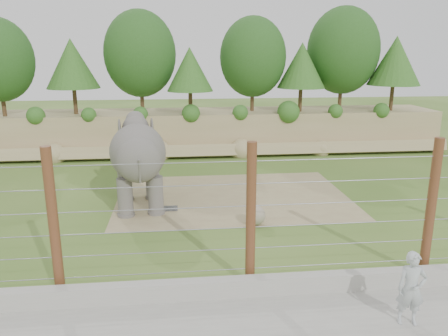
{
  "coord_description": "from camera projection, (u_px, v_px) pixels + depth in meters",
  "views": [
    {
      "loc": [
        -1.86,
        -15.08,
        6.17
      ],
      "look_at": [
        0.0,
        2.0,
        1.6
      ],
      "focal_mm": 35.0,
      "sensor_mm": 36.0,
      "label": 1
    }
  ],
  "objects": [
    {
      "name": "dirt_patch",
      "position": [
        233.0,
        197.0,
        19.2
      ],
      "size": [
        10.0,
        7.0,
        0.02
      ],
      "primitive_type": "cube",
      "color": "#97825C",
      "rests_on": "ground"
    },
    {
      "name": "stone_ball",
      "position": [
        256.0,
        215.0,
        15.98
      ],
      "size": [
        0.72,
        0.72,
        0.72
      ],
      "primitive_type": "sphere",
      "color": "gray",
      "rests_on": "dirt_patch"
    },
    {
      "name": "barrier_fence",
      "position": [
        251.0,
        217.0,
        11.43
      ],
      "size": [
        20.26,
        0.26,
        4.0
      ],
      "color": "#5B321A",
      "rests_on": "ground"
    },
    {
      "name": "back_embankment",
      "position": [
        215.0,
        88.0,
        27.49
      ],
      "size": [
        30.0,
        5.52,
        8.77
      ],
      "color": "tan",
      "rests_on": "ground"
    },
    {
      "name": "zookeeper",
      "position": [
        411.0,
        289.0,
        10.03
      ],
      "size": [
        0.73,
        0.55,
        1.79
      ],
      "primitive_type": "imported",
      "rotation": [
        0.0,
        0.0,
        -0.2
      ],
      "color": "#B5B9BF",
      "rests_on": "walkway"
    },
    {
      "name": "drain_grate",
      "position": [
        165.0,
        209.0,
        17.67
      ],
      "size": [
        1.0,
        0.6,
        0.03
      ],
      "primitive_type": "cube",
      "color": "#262628",
      "rests_on": "dirt_patch"
    },
    {
      "name": "elephant",
      "position": [
        138.0,
        165.0,
        17.51
      ],
      "size": [
        2.38,
        4.62,
        3.6
      ],
      "primitive_type": null,
      "rotation": [
        0.0,
        0.0,
        0.11
      ],
      "color": "#56514D",
      "rests_on": "ground"
    },
    {
      "name": "ground",
      "position": [
        230.0,
        223.0,
        16.27
      ],
      "size": [
        90.0,
        90.0,
        0.0
      ],
      "primitive_type": "plane",
      "color": "#406420",
      "rests_on": "ground"
    },
    {
      "name": "retaining_wall",
      "position": [
        253.0,
        286.0,
        11.4
      ],
      "size": [
        26.0,
        0.35,
        0.5
      ],
      "primitive_type": "cube",
      "color": "#9E9B92",
      "rests_on": "ground"
    }
  ]
}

